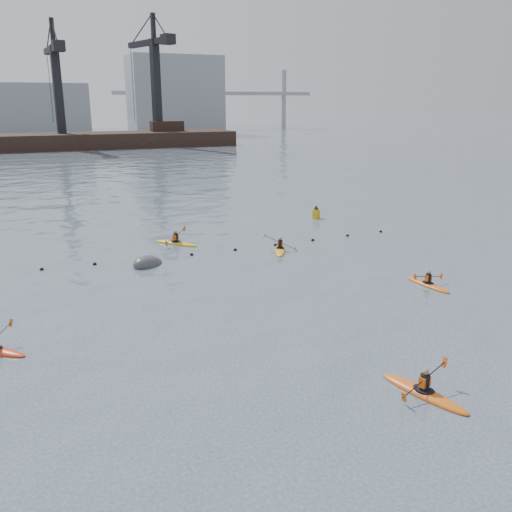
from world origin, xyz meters
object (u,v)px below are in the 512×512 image
object	(u,v)px
kayaker_4	(428,284)
nav_buoy	(316,214)
kayaker_0	(424,392)
kayaker_5	(176,243)
kayaker_3	(280,249)
mooring_buoy	(148,265)

from	to	relation	value
kayaker_4	nav_buoy	xyz separation A→B (m)	(3.07, 17.63, 0.29)
kayaker_0	kayaker_4	world-z (taller)	kayaker_0
kayaker_5	kayaker_3	bearing A→B (deg)	-76.31
kayaker_0	kayaker_5	distance (m)	22.94
kayaker_4	kayaker_5	distance (m)	17.20
kayaker_3	kayaker_4	size ratio (longest dim) A/B	1.04
kayaker_5	mooring_buoy	xyz separation A→B (m)	(-2.86, -4.14, -0.10)
mooring_buoy	nav_buoy	world-z (taller)	nav_buoy
kayaker_0	kayaker_4	xyz separation A→B (m)	(7.72, 8.89, -0.01)
kayaker_0	nav_buoy	world-z (taller)	nav_buoy
kayaker_4	mooring_buoy	world-z (taller)	kayaker_4
kayaker_3	mooring_buoy	distance (m)	8.76
mooring_buoy	nav_buoy	distance (m)	17.85
mooring_buoy	kayaker_5	bearing A→B (deg)	55.40
kayaker_3	nav_buoy	size ratio (longest dim) A/B	2.53
kayaker_4	kayaker_5	size ratio (longest dim) A/B	1.00
kayaker_4	nav_buoy	distance (m)	17.90
kayaker_0	kayaker_4	size ratio (longest dim) A/B	1.13
kayaker_0	nav_buoy	bearing A→B (deg)	53.18
kayaker_0	mooring_buoy	bearing A→B (deg)	90.98
kayaker_3	kayaker_5	bearing A→B (deg)	169.64
nav_buoy	kayaker_0	bearing A→B (deg)	-112.13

